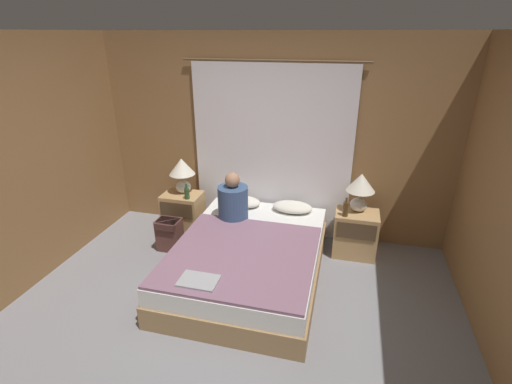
{
  "coord_description": "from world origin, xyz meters",
  "views": [
    {
      "loc": [
        0.91,
        -2.41,
        2.48
      ],
      "look_at": [
        0.0,
        1.17,
        0.88
      ],
      "focal_mm": 26.0,
      "sensor_mm": 36.0,
      "label": 1
    }
  ],
  "objects": [
    {
      "name": "pillow_right",
      "position": [
        0.33,
        1.7,
        0.49
      ],
      "size": [
        0.49,
        0.29,
        0.12
      ],
      "color": "silver",
      "rests_on": "bed"
    },
    {
      "name": "laptop_on_bed",
      "position": [
        -0.24,
        0.06,
        0.47
      ],
      "size": [
        0.34,
        0.24,
        0.02
      ],
      "color": "#9EA0A5",
      "rests_on": "blanket_on_bed"
    },
    {
      "name": "pillow_left",
      "position": [
        -0.33,
        1.7,
        0.49
      ],
      "size": [
        0.49,
        0.29,
        0.12
      ],
      "color": "silver",
      "rests_on": "bed"
    },
    {
      "name": "backpack_on_floor",
      "position": [
        -1.09,
        1.16,
        0.23
      ],
      "size": [
        0.29,
        0.23,
        0.4
      ],
      "color": "brown",
      "rests_on": "ground_plane"
    },
    {
      "name": "bed",
      "position": [
        0.0,
        0.86,
        0.21
      ],
      "size": [
        1.5,
        2.05,
        0.43
      ],
      "color": "#99754C",
      "rests_on": "ground_plane"
    },
    {
      "name": "beer_bottle_on_left_stand",
      "position": [
        -0.98,
        1.5,
        0.62
      ],
      "size": [
        0.06,
        0.06,
        0.2
      ],
      "color": "#2D4C28",
      "rests_on": "nightstand_left"
    },
    {
      "name": "nightstand_left",
      "position": [
        -1.11,
        1.61,
        0.28
      ],
      "size": [
        0.5,
        0.38,
        0.55
      ],
      "color": "tan",
      "rests_on": "ground_plane"
    },
    {
      "name": "wall_back",
      "position": [
        0.0,
        2.01,
        1.25
      ],
      "size": [
        4.47,
        0.06,
        2.5
      ],
      "color": "olive",
      "rests_on": "ground_plane"
    },
    {
      "name": "ground_plane",
      "position": [
        0.0,
        0.0,
        0.0
      ],
      "size": [
        16.0,
        16.0,
        0.0
      ],
      "primitive_type": "plane",
      "color": "gray"
    },
    {
      "name": "nightstand_right",
      "position": [
        1.11,
        1.61,
        0.28
      ],
      "size": [
        0.5,
        0.38,
        0.55
      ],
      "color": "tan",
      "rests_on": "ground_plane"
    },
    {
      "name": "person_left_in_bed",
      "position": [
        -0.32,
        1.35,
        0.66
      ],
      "size": [
        0.35,
        0.35,
        0.58
      ],
      "color": "#38517A",
      "rests_on": "bed"
    },
    {
      "name": "lamp_right",
      "position": [
        1.11,
        1.68,
        0.85
      ],
      "size": [
        0.33,
        0.33,
        0.46
      ],
      "color": "silver",
      "rests_on": "nightstand_right"
    },
    {
      "name": "beer_bottle_on_right_stand",
      "position": [
        0.96,
        1.5,
        0.64
      ],
      "size": [
        0.06,
        0.06,
        0.23
      ],
      "color": "#513819",
      "rests_on": "nightstand_right"
    },
    {
      "name": "curtain_panel",
      "position": [
        0.0,
        1.94,
        1.09
      ],
      "size": [
        2.19,
        0.02,
        2.19
      ],
      "color": "white",
      "rests_on": "ground_plane"
    },
    {
      "name": "blanket_on_bed",
      "position": [
        0.0,
        0.59,
        0.45
      ],
      "size": [
        1.44,
        1.45,
        0.03
      ],
      "color": "slate",
      "rests_on": "bed"
    },
    {
      "name": "lamp_left",
      "position": [
        -1.11,
        1.68,
        0.85
      ],
      "size": [
        0.33,
        0.33,
        0.46
      ],
      "color": "silver",
      "rests_on": "nightstand_left"
    }
  ]
}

